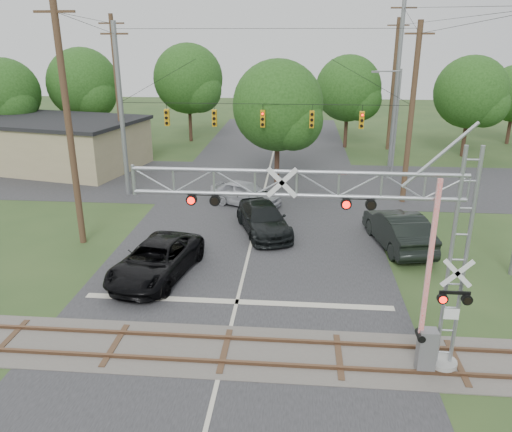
# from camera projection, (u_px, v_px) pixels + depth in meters

# --- Properties ---
(ground) EXTENTS (160.00, 160.00, 0.00)m
(ground) POSITION_uv_depth(u_px,v_px,m) (216.00, 389.00, 15.77)
(ground) COLOR #2B431F
(ground) RESTS_ON ground
(road_main) EXTENTS (14.00, 90.00, 0.02)m
(road_main) POSITION_uv_depth(u_px,v_px,m) (248.00, 258.00, 25.15)
(road_main) COLOR #272729
(road_main) RESTS_ON ground
(road_cross) EXTENTS (90.00, 12.00, 0.02)m
(road_cross) POSITION_uv_depth(u_px,v_px,m) (266.00, 182.00, 38.27)
(road_cross) COLOR #272729
(road_cross) RESTS_ON ground
(railroad_track) EXTENTS (90.00, 3.20, 0.17)m
(railroad_track) POSITION_uv_depth(u_px,v_px,m) (225.00, 351.00, 17.64)
(railroad_track) COLOR #534D48
(railroad_track) RESTS_ON ground
(crossing_gantry) EXTENTS (10.64, 0.97, 7.59)m
(crossing_gantry) POSITION_uv_depth(u_px,v_px,m) (357.00, 238.00, 15.39)
(crossing_gantry) COLOR gray
(crossing_gantry) RESTS_ON ground
(traffic_signal_span) EXTENTS (19.34, 0.36, 11.50)m
(traffic_signal_span) POSITION_uv_depth(u_px,v_px,m) (277.00, 115.00, 32.52)
(traffic_signal_span) COLOR gray
(traffic_signal_span) RESTS_ON ground
(pickup_black) EXTENTS (3.82, 6.39, 1.66)m
(pickup_black) POSITION_uv_depth(u_px,v_px,m) (156.00, 260.00, 22.91)
(pickup_black) COLOR black
(pickup_black) RESTS_ON ground
(car_dark) EXTENTS (3.97, 6.08, 1.64)m
(car_dark) POSITION_uv_depth(u_px,v_px,m) (263.00, 219.00, 28.17)
(car_dark) COLOR black
(car_dark) RESTS_ON ground
(sedan_silver) EXTENTS (5.18, 3.81, 1.64)m
(sedan_silver) POSITION_uv_depth(u_px,v_px,m) (246.00, 193.00, 32.73)
(sedan_silver) COLOR #AEB0B7
(sedan_silver) RESTS_ON ground
(suv_dark) EXTENTS (3.13, 6.14, 1.93)m
(suv_dark) POSITION_uv_depth(u_px,v_px,m) (398.00, 229.00, 26.24)
(suv_dark) COLOR black
(suv_dark) RESTS_ON ground
(commercial_building) EXTENTS (19.04, 12.49, 4.09)m
(commercial_building) POSITION_uv_depth(u_px,v_px,m) (38.00, 142.00, 42.64)
(commercial_building) COLOR #978B65
(commercial_building) RESTS_ON ground
(streetlight) EXTENTS (2.22, 0.23, 8.32)m
(streetlight) POSITION_uv_depth(u_px,v_px,m) (394.00, 119.00, 37.88)
(streetlight) COLOR gray
(streetlight) RESTS_ON ground
(utility_poles) EXTENTS (26.66, 28.16, 13.35)m
(utility_poles) POSITION_uv_depth(u_px,v_px,m) (304.00, 100.00, 34.87)
(utility_poles) COLOR #483421
(utility_poles) RESTS_ON ground
(treeline) EXTENTS (54.56, 23.63, 10.03)m
(treeline) POSITION_uv_depth(u_px,v_px,m) (251.00, 89.00, 46.46)
(treeline) COLOR #39251A
(treeline) RESTS_ON ground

